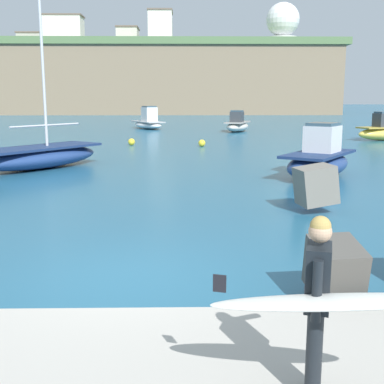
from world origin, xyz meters
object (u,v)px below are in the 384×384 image
Objects in this scene: boat_near_left at (237,125)px; boat_near_right at (39,156)px; mooring_buoy_inner at (132,142)px; station_building_west at (128,38)px; boat_near_centre at (148,122)px; station_building_east at (38,42)px; surfer_with_board at (321,299)px; station_building_annex at (64,32)px; radar_dome at (283,24)px; boat_mid_centre at (319,160)px; mooring_buoy_middle at (202,143)px; station_building_central at (160,28)px.

boat_near_right is at bearing -115.77° from boat_near_left.
station_building_west is at bearing 96.04° from mooring_buoy_inner.
station_building_east reaches higher than boat_near_centre.
surfer_with_board is 0.26× the size of station_building_annex.
radar_dome reaches higher than surfer_with_board.
boat_near_left is at bearing 57.02° from mooring_buoy_inner.
mooring_buoy_inner is 75.26m from station_building_west.
boat_mid_centre is (8.58, -29.71, 0.02)m from boat_near_centre.
station_building_west is at bearing -2.30° from station_building_annex.
boat_near_right is 12.07m from mooring_buoy_middle.
radar_dome is at bearing 79.27° from surfer_with_board.
station_building_west is (-12.26, 74.33, 14.67)m from mooring_buoy_middle.
mooring_buoy_middle is 80.60m from station_building_annex.
station_building_east is (-37.26, 96.27, 14.25)m from boat_mid_centre.
mooring_buoy_inner is at bearing 168.43° from mooring_buoy_middle.
station_building_central reaches higher than station_building_west.
station_building_east is 12.23m from station_building_annex.
boat_mid_centre is 12.80m from mooring_buoy_middle.
boat_near_left is 57.85m from station_building_central.
station_building_west is at bearing 100.69° from boat_mid_centre.
station_building_central is (6.87, -5.80, 1.15)m from station_building_west.
radar_dome is 1.12× the size of station_building_annex.
boat_near_centre is 0.56× the size of radar_dome.
station_building_east is at bearing 150.70° from station_building_central.
station_building_annex is at bearing 101.99° from boat_near_right.
boat_near_right is 85.19m from station_building_west.
boat_near_centre is at bearing 106.11° from boat_mid_centre.
station_building_annex is at bearing 105.75° from mooring_buoy_inner.
boat_near_left is 25.65m from boat_mid_centre.
radar_dome is at bearing 75.67° from boat_near_left.
station_building_annex reaches higher than boat_near_centre.
mooring_buoy_inner is 4.58m from mooring_buoy_middle.
mooring_buoy_inner is at bearing -89.23° from station_building_central.
mooring_buoy_inner is at bearing -89.85° from boat_near_centre.
station_building_east is at bearing 169.22° from radar_dome.
station_building_annex is at bearing 108.67° from boat_mid_centre.
boat_mid_centre reaches higher than mooring_buoy_inner.
station_building_east is at bearing 154.90° from station_building_west.
surfer_with_board is at bearing -105.21° from boat_mid_centre.
radar_dome is at bearing 67.25° from boat_near_centre.
mooring_buoy_inner is 0.07× the size of station_building_central.
station_building_annex reaches higher than mooring_buoy_middle.
boat_near_right is 0.94× the size of station_building_annex.
station_building_annex is (-29.39, 86.98, 15.42)m from boat_mid_centre.
boat_near_centre is at bearing -112.75° from radar_dome.
station_building_west is (-7.73, 56.74, 14.24)m from boat_near_centre.
mooring_buoy_middle is at bearing -68.46° from station_building_east.
boat_near_left is at bearing -80.62° from station_building_central.
station_building_east is at bearing 109.04° from mooring_buoy_inner.
station_building_west is (-15.95, 60.81, 14.28)m from boat_near_left.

